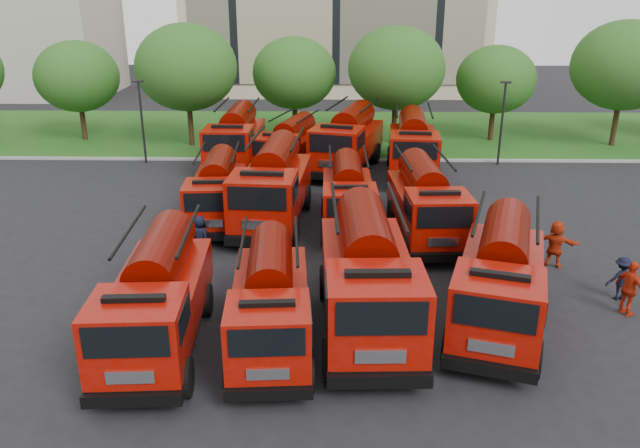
{
  "coord_description": "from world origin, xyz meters",
  "views": [
    {
      "loc": [
        1.68,
        -20.56,
        10.32
      ],
      "look_at": [
        1.24,
        1.83,
        1.8
      ],
      "focal_mm": 35.0,
      "sensor_mm": 36.0,
      "label": 1
    }
  ],
  "objects_px": {
    "fire_truck_5": "(273,185)",
    "fire_truck_4": "(217,191)",
    "fire_truck_11": "(413,145)",
    "fire_truck_6": "(348,195)",
    "fire_truck_0": "(157,297)",
    "fire_truck_7": "(426,202)",
    "fire_truck_3": "(500,278)",
    "fire_truck_9": "(289,145)",
    "fire_truck_8": "(236,139)",
    "firefighter_5": "(552,266)",
    "firefighter_2": "(625,314)",
    "firefighter_3": "(618,299)",
    "fire_truck_1": "(270,301)",
    "fire_truck_10": "(348,140)",
    "firefighter_4": "(202,256)",
    "fire_truck_2": "(368,275)"
  },
  "relations": [
    {
      "from": "fire_truck_3",
      "to": "fire_truck_2",
      "type": "bearing_deg",
      "value": -160.42
    },
    {
      "from": "fire_truck_8",
      "to": "firefighter_3",
      "type": "relative_size",
      "value": 4.89
    },
    {
      "from": "fire_truck_4",
      "to": "fire_truck_2",
      "type": "bearing_deg",
      "value": -59.84
    },
    {
      "from": "firefighter_2",
      "to": "firefighter_3",
      "type": "distance_m",
      "value": 1.14
    },
    {
      "from": "fire_truck_0",
      "to": "fire_truck_7",
      "type": "relative_size",
      "value": 1.01
    },
    {
      "from": "fire_truck_8",
      "to": "firefighter_4",
      "type": "bearing_deg",
      "value": -86.91
    },
    {
      "from": "fire_truck_6",
      "to": "firefighter_4",
      "type": "height_order",
      "value": "fire_truck_6"
    },
    {
      "from": "fire_truck_0",
      "to": "fire_truck_5",
      "type": "relative_size",
      "value": 0.9
    },
    {
      "from": "firefighter_4",
      "to": "fire_truck_9",
      "type": "bearing_deg",
      "value": -60.87
    },
    {
      "from": "fire_truck_5",
      "to": "firefighter_3",
      "type": "xyz_separation_m",
      "value": [
        12.86,
        -7.4,
        -1.84
      ]
    },
    {
      "from": "fire_truck_3",
      "to": "fire_truck_9",
      "type": "distance_m",
      "value": 19.9
    },
    {
      "from": "fire_truck_4",
      "to": "fire_truck_11",
      "type": "bearing_deg",
      "value": 35.13
    },
    {
      "from": "fire_truck_2",
      "to": "fire_truck_3",
      "type": "distance_m",
      "value": 4.24
    },
    {
      "from": "fire_truck_2",
      "to": "fire_truck_5",
      "type": "height_order",
      "value": "fire_truck_5"
    },
    {
      "from": "fire_truck_5",
      "to": "firefighter_4",
      "type": "relative_size",
      "value": 4.72
    },
    {
      "from": "fire_truck_2",
      "to": "firefighter_5",
      "type": "relative_size",
      "value": 4.29
    },
    {
      "from": "fire_truck_1",
      "to": "fire_truck_7",
      "type": "relative_size",
      "value": 0.92
    },
    {
      "from": "fire_truck_2",
      "to": "firefighter_3",
      "type": "height_order",
      "value": "fire_truck_2"
    },
    {
      "from": "fire_truck_3",
      "to": "fire_truck_8",
      "type": "distance_m",
      "value": 21.91
    },
    {
      "from": "fire_truck_3",
      "to": "firefighter_4",
      "type": "relative_size",
      "value": 4.47
    },
    {
      "from": "fire_truck_5",
      "to": "fire_truck_4",
      "type": "bearing_deg",
      "value": -177.97
    },
    {
      "from": "fire_truck_2",
      "to": "fire_truck_11",
      "type": "bearing_deg",
      "value": 76.61
    },
    {
      "from": "fire_truck_8",
      "to": "firefighter_5",
      "type": "relative_size",
      "value": 4.16
    },
    {
      "from": "firefighter_4",
      "to": "firefighter_5",
      "type": "height_order",
      "value": "firefighter_5"
    },
    {
      "from": "fire_truck_7",
      "to": "fire_truck_11",
      "type": "bearing_deg",
      "value": 83.35
    },
    {
      "from": "fire_truck_6",
      "to": "fire_truck_8",
      "type": "bearing_deg",
      "value": 122.64
    },
    {
      "from": "fire_truck_2",
      "to": "fire_truck_3",
      "type": "bearing_deg",
      "value": 0.26
    },
    {
      "from": "firefighter_3",
      "to": "fire_truck_6",
      "type": "bearing_deg",
      "value": -43.06
    },
    {
      "from": "fire_truck_6",
      "to": "fire_truck_10",
      "type": "bearing_deg",
      "value": 88.11
    },
    {
      "from": "fire_truck_6",
      "to": "firefighter_2",
      "type": "height_order",
      "value": "fire_truck_6"
    },
    {
      "from": "fire_truck_4",
      "to": "fire_truck_9",
      "type": "bearing_deg",
      "value": 68.92
    },
    {
      "from": "fire_truck_7",
      "to": "fire_truck_10",
      "type": "distance_m",
      "value": 11.33
    },
    {
      "from": "fire_truck_7",
      "to": "fire_truck_11",
      "type": "xyz_separation_m",
      "value": [
        0.59,
        9.85,
        0.13
      ]
    },
    {
      "from": "fire_truck_2",
      "to": "firefighter_5",
      "type": "bearing_deg",
      "value": 30.44
    },
    {
      "from": "firefighter_3",
      "to": "firefighter_4",
      "type": "relative_size",
      "value": 0.92
    },
    {
      "from": "fire_truck_0",
      "to": "firefighter_3",
      "type": "relative_size",
      "value": 4.59
    },
    {
      "from": "fire_truck_11",
      "to": "fire_truck_6",
      "type": "bearing_deg",
      "value": -109.45
    },
    {
      "from": "fire_truck_6",
      "to": "firefighter_2",
      "type": "xyz_separation_m",
      "value": [
        9.19,
        -8.09,
        -1.51
      ]
    },
    {
      "from": "fire_truck_6",
      "to": "firefighter_5",
      "type": "bearing_deg",
      "value": -28.13
    },
    {
      "from": "fire_truck_5",
      "to": "fire_truck_7",
      "type": "height_order",
      "value": "fire_truck_5"
    },
    {
      "from": "fire_truck_4",
      "to": "fire_truck_9",
      "type": "relative_size",
      "value": 0.97
    },
    {
      "from": "fire_truck_11",
      "to": "firefighter_4",
      "type": "bearing_deg",
      "value": -124.47
    },
    {
      "from": "fire_truck_4",
      "to": "firefighter_5",
      "type": "xyz_separation_m",
      "value": [
        14.06,
        -4.69,
        -1.53
      ]
    },
    {
      "from": "firefighter_2",
      "to": "fire_truck_10",
      "type": "bearing_deg",
      "value": 1.82
    },
    {
      "from": "fire_truck_2",
      "to": "fire_truck_10",
      "type": "distance_m",
      "value": 18.65
    },
    {
      "from": "fire_truck_1",
      "to": "fire_truck_8",
      "type": "distance_m",
      "value": 20.59
    },
    {
      "from": "firefighter_2",
      "to": "firefighter_5",
      "type": "relative_size",
      "value": 1.02
    },
    {
      "from": "fire_truck_3",
      "to": "firefighter_5",
      "type": "xyz_separation_m",
      "value": [
        3.39,
        4.68,
        -1.68
      ]
    },
    {
      "from": "fire_truck_1",
      "to": "firefighter_3",
      "type": "distance_m",
      "value": 12.51
    },
    {
      "from": "fire_truck_11",
      "to": "firefighter_3",
      "type": "xyz_separation_m",
      "value": [
        5.49,
        -15.55,
        -1.77
      ]
    }
  ]
}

